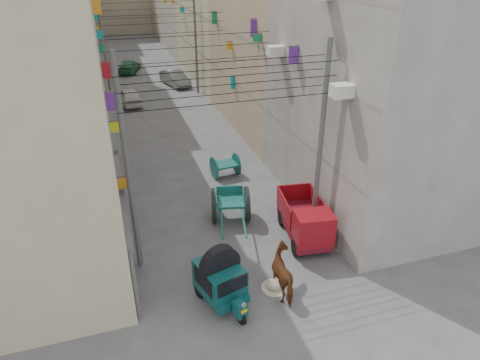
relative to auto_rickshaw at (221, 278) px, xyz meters
name	(u,v)px	position (x,y,z in m)	size (l,w,h in m)	color
building_row_left	(43,9)	(-6.80, 30.89, 5.47)	(8.00, 62.00, 14.00)	#B9AE8C
building_row_right	(226,3)	(9.19, 30.89, 5.47)	(8.00, 62.00, 14.00)	#A29C97
shutters_left	(120,180)	(-2.73, 7.14, 0.50)	(0.18, 14.40, 2.88)	#535359
signboards	(164,73)	(1.18, 18.42, 2.44)	(8.22, 40.52, 5.67)	#0E9EA0
ac_units	(309,45)	(4.84, 4.43, 6.44)	(0.70, 6.55, 3.35)	beige
utility_poles	(176,81)	(1.19, 13.76, 3.01)	(7.40, 22.20, 8.00)	#515154
overhead_cables	(181,39)	(1.19, 11.16, 5.78)	(7.40, 22.52, 1.12)	black
auto_rickshaw	(221,278)	(0.00, 0.00, 0.00)	(1.79, 2.48, 1.68)	black
tonga_cart	(230,204)	(1.74, 4.70, -0.18)	(2.04, 3.66, 1.56)	black
mini_truck	(307,224)	(4.18, 2.15, -0.10)	(1.92, 3.47, 1.85)	black
second_cart	(225,165)	(2.70, 8.90, -0.36)	(1.47, 1.33, 1.19)	#13534C
feed_sack	(275,284)	(1.98, 0.02, -0.84)	(0.60, 0.48, 0.30)	#C0B59F
horse	(286,273)	(2.26, -0.24, -0.20)	(0.85, 1.86, 1.57)	brown
distant_car_white	(129,96)	(-1.05, 23.08, -0.34)	(1.53, 3.80, 1.29)	silver
distant_car_grey	(175,78)	(3.33, 27.56, -0.33)	(1.41, 4.04, 1.33)	#5E6360
distant_car_green	(129,66)	(-0.18, 33.81, -0.40)	(1.65, 4.07, 1.18)	#22643A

